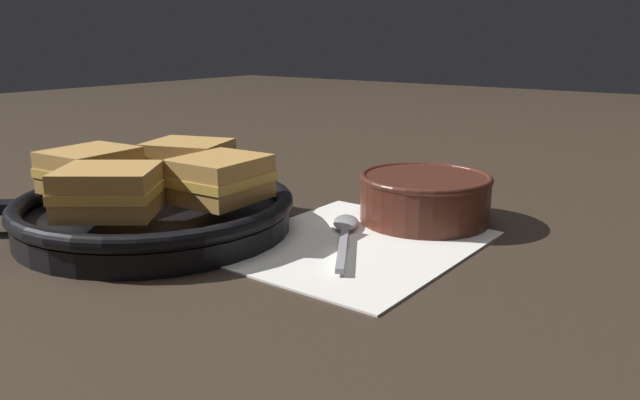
% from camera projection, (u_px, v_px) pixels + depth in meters
% --- Properties ---
extents(ground_plane, '(4.00, 4.00, 0.00)m').
position_uv_depth(ground_plane, '(355.00, 234.00, 0.68)').
color(ground_plane, '#382B21').
extents(napkin, '(0.26, 0.22, 0.00)m').
position_uv_depth(napkin, '(353.00, 243.00, 0.65)').
color(napkin, white).
rests_on(napkin, ground_plane).
extents(soup_bowl, '(0.15, 0.15, 0.06)m').
position_uv_depth(soup_bowl, '(425.00, 195.00, 0.72)').
color(soup_bowl, '#4C2319').
rests_on(soup_bowl, ground_plane).
extents(spoon, '(0.16, 0.11, 0.01)m').
position_uv_depth(spoon, '(345.00, 229.00, 0.67)').
color(spoon, '#9E9EA3').
rests_on(spoon, napkin).
extents(skillet, '(0.34, 0.37, 0.04)m').
position_uv_depth(skillet, '(154.00, 213.00, 0.69)').
color(skillet, black).
rests_on(skillet, ground_plane).
extents(sandwich_near_left, '(0.10, 0.08, 0.05)m').
position_uv_depth(sandwich_near_left, '(220.00, 179.00, 0.65)').
color(sandwich_near_left, '#C18E47').
rests_on(sandwich_near_left, skillet).
extents(sandwich_near_right, '(0.11, 0.11, 0.05)m').
position_uv_depth(sandwich_near_right, '(189.00, 160.00, 0.75)').
color(sandwich_near_right, '#C18E47').
rests_on(sandwich_near_right, skillet).
extents(sandwich_far_left, '(0.10, 0.09, 0.05)m').
position_uv_depth(sandwich_far_left, '(90.00, 169.00, 0.70)').
color(sandwich_far_left, '#C18E47').
rests_on(sandwich_far_left, skillet).
extents(sandwich_far_right, '(0.12, 0.12, 0.05)m').
position_uv_depth(sandwich_far_right, '(109.00, 191.00, 0.60)').
color(sandwich_far_right, '#C18E47').
rests_on(sandwich_far_right, skillet).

